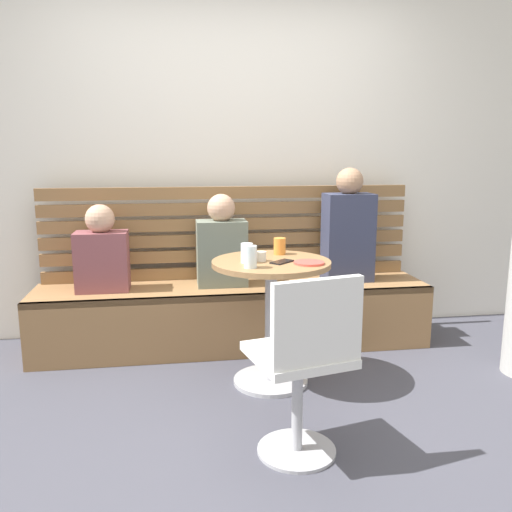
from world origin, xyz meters
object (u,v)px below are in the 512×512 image
(booth_bench, at_px, (234,316))
(person_child_middle, at_px, (102,253))
(person_adult, at_px, (348,230))
(cup_tumbler_orange, at_px, (280,246))
(white_chair, at_px, (305,361))
(cup_water_clear, at_px, (246,253))
(cup_espresso_small, at_px, (261,256))
(cafe_table, at_px, (271,298))
(plate_small, at_px, (309,263))
(cup_glass_tall, at_px, (250,257))
(phone_on_table, at_px, (282,262))
(person_child_left, at_px, (222,245))

(booth_bench, distance_m, person_child_middle, 0.99)
(person_adult, xyz_separation_m, cup_tumbler_orange, (-0.60, -0.50, -0.01))
(white_chair, relative_size, cup_water_clear, 7.73)
(cup_espresso_small, distance_m, cup_tumbler_orange, 0.23)
(booth_bench, height_order, cup_espresso_small, cup_espresso_small)
(cafe_table, bearing_deg, plate_small, -31.81)
(cafe_table, distance_m, person_child_middle, 1.22)
(cup_espresso_small, bearing_deg, white_chair, -86.15)
(cup_glass_tall, distance_m, plate_small, 0.35)
(cup_espresso_small, relative_size, phone_on_table, 0.40)
(white_chair, distance_m, person_child_left, 1.52)
(white_chair, bearing_deg, cafe_table, 89.75)
(person_child_left, bearing_deg, person_adult, 0.24)
(person_adult, height_order, cup_glass_tall, person_adult)
(cafe_table, height_order, person_adult, person_adult)
(plate_small, bearing_deg, person_child_left, 117.49)
(cafe_table, bearing_deg, cup_glass_tall, -130.92)
(cup_tumbler_orange, relative_size, cup_glass_tall, 0.83)
(person_child_left, relative_size, cup_tumbler_orange, 6.30)
(booth_bench, height_order, person_child_left, person_child_left)
(cup_tumbler_orange, height_order, phone_on_table, cup_tumbler_orange)
(cup_glass_tall, bearing_deg, cafe_table, 49.08)
(person_child_left, bearing_deg, cup_water_clear, -84.13)
(cup_tumbler_orange, bearing_deg, cup_espresso_small, -128.08)
(cup_water_clear, xyz_separation_m, cup_tumbler_orange, (0.23, 0.22, -0.01))
(person_child_left, distance_m, cup_tumbler_orange, 0.59)
(cafe_table, bearing_deg, phone_on_table, -51.12)
(cup_tumbler_orange, distance_m, cup_glass_tall, 0.42)
(plate_small, bearing_deg, cup_water_clear, 166.34)
(booth_bench, height_order, cafe_table, cafe_table)
(cup_espresso_small, bearing_deg, person_child_middle, 145.86)
(cafe_table, relative_size, cup_tumbler_orange, 7.40)
(phone_on_table, bearing_deg, cafe_table, -2.96)
(cup_glass_tall, bearing_deg, phone_on_table, 29.33)
(person_adult, height_order, plate_small, person_adult)
(cafe_table, distance_m, cup_glass_tall, 0.36)
(plate_small, bearing_deg, white_chair, -105.58)
(person_adult, height_order, person_child_left, person_adult)
(white_chair, height_order, person_child_middle, person_child_middle)
(person_adult, distance_m, cup_water_clear, 1.09)
(cup_espresso_small, height_order, cup_tumbler_orange, cup_tumbler_orange)
(person_child_left, distance_m, cup_water_clear, 0.72)
(white_chair, relative_size, person_adult, 1.06)
(person_child_left, relative_size, cup_espresso_small, 11.25)
(person_child_middle, relative_size, cup_tumbler_orange, 5.74)
(person_adult, bearing_deg, cup_glass_tall, -134.34)
(cup_water_clear, bearing_deg, plate_small, -13.66)
(cup_tumbler_orange, bearing_deg, cafe_table, -115.25)
(cup_tumbler_orange, bearing_deg, cup_water_clear, -137.35)
(white_chair, relative_size, plate_small, 5.00)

